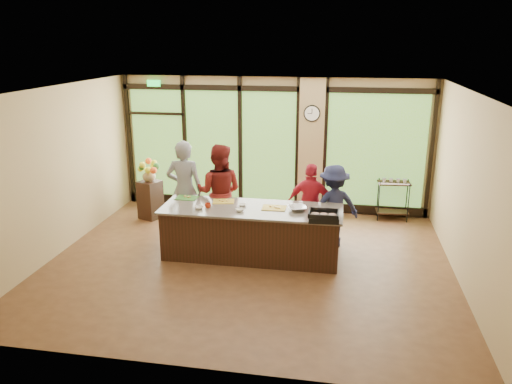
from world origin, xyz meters
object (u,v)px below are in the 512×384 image
at_px(cook_left, 185,190).
at_px(bar_cart, 393,195).
at_px(cook_right, 333,206).
at_px(flower_stand, 150,200).
at_px(roasting_pan, 323,218).
at_px(island_base, 252,233).

xyz_separation_m(cook_left, bar_cart, (4.12, 1.76, -0.42)).
distance_m(cook_right, flower_stand, 4.08).
bearing_deg(flower_stand, cook_left, -17.38).
relative_size(roasting_pan, flower_stand, 0.59).
height_order(island_base, cook_left, cook_left).
xyz_separation_m(flower_stand, bar_cart, (5.22, 0.84, 0.14)).
bearing_deg(cook_right, flower_stand, -35.56).
bearing_deg(bar_cart, cook_left, -162.11).
relative_size(cook_right, bar_cart, 1.71).
bearing_deg(roasting_pan, flower_stand, 148.03).
height_order(cook_right, roasting_pan, cook_right).
height_order(cook_left, cook_right, cook_left).
bearing_deg(cook_right, island_base, 4.50).
height_order(roasting_pan, bar_cart, roasting_pan).
distance_m(island_base, cook_left, 1.69).
xyz_separation_m(cook_left, cook_right, (2.87, 0.06, -0.19)).
bearing_deg(cook_right, bar_cart, -149.58).
bearing_deg(cook_right, cook_left, -22.18).
distance_m(island_base, bar_cart, 3.62).
relative_size(island_base, cook_left, 1.59).
xyz_separation_m(island_base, bar_cart, (2.67, 2.45, 0.11)).
relative_size(island_base, bar_cart, 3.36).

